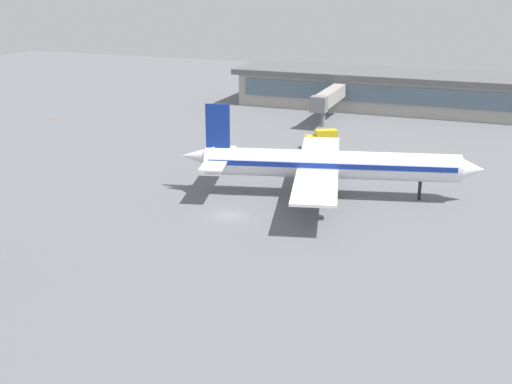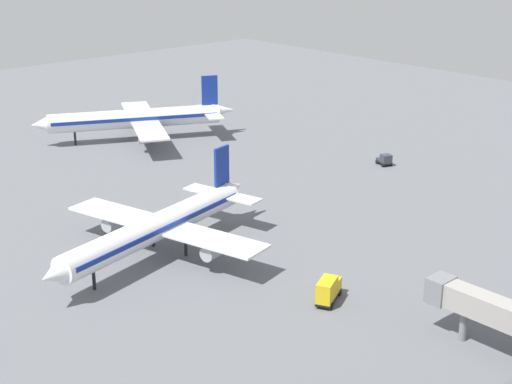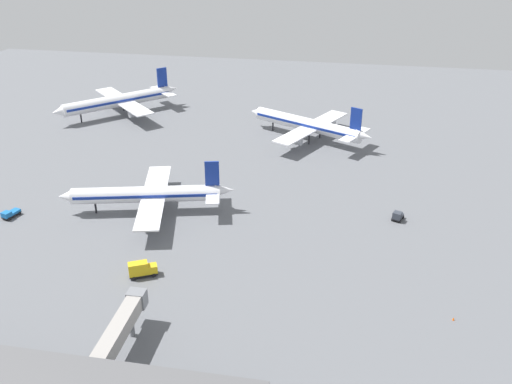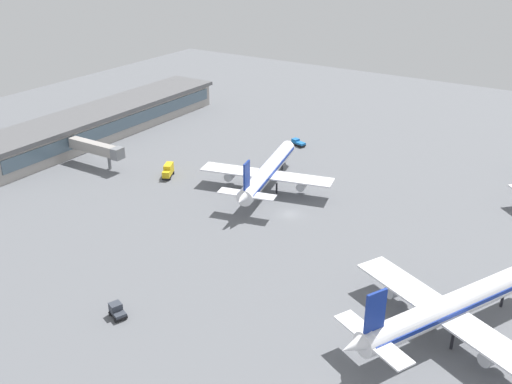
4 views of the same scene
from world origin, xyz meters
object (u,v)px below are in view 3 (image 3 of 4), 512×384
catering_truck (142,269)px  safety_cone_near_gate (453,319)px  baggage_tug (398,216)px  airplane_distant (119,101)px  airplane_at_gate (148,194)px  airplane_taxiing (308,125)px  pushback_tractor (10,214)px

catering_truck → safety_cone_near_gate: bearing=-29.5°
baggage_tug → airplane_distant: bearing=-101.6°
airplane_at_gate → airplane_taxiing: 63.74m
airplane_distant → pushback_tractor: 75.48m
baggage_tug → airplane_taxiing: bearing=-130.7°
airplane_taxiing → pushback_tractor: (-64.57, -63.18, -3.95)m
airplane_at_gate → pushback_tractor: (-31.55, -8.66, -3.68)m
safety_cone_near_gate → catering_truck: bearing=177.2°
airplane_at_gate → safety_cone_near_gate: (67.18, -28.86, -4.35)m
airplane_at_gate → baggage_tug: size_ratio=11.32×
catering_truck → safety_cone_near_gate: catering_truck is taller
airplane_taxiing → airplane_at_gate: bearing=85.3°
airplane_at_gate → pushback_tractor: size_ratio=8.73×
pushback_tractor → baggage_tug: bearing=115.7°
catering_truck → baggage_tug: size_ratio=1.60×
catering_truck → baggage_tug: bearing=5.5°
airplane_taxiing → airplane_distant: 68.96m
catering_truck → baggage_tug: (51.04, 32.23, -0.54)m
pushback_tractor → safety_cone_near_gate: bearing=94.8°
baggage_tug → pushback_tractor: bearing=-59.5°
airplane_distant → safety_cone_near_gate: 139.84m
airplane_taxiing → baggage_tug: bearing=144.6°
pushback_tractor → safety_cone_near_gate: pushback_tractor is taller
airplane_distant → baggage_tug: (93.73, -60.37, -4.03)m
baggage_tug → pushback_tractor: baggage_tug is taller
airplane_distant → pushback_tractor: bearing=47.0°
airplane_at_gate → safety_cone_near_gate: bearing=143.1°
catering_truck → airplane_at_gate: bearing=80.0°
catering_truck → pushback_tractor: (-39.37, 17.31, -0.73)m
baggage_tug → safety_cone_near_gate: baggage_tug is taller
airplane_at_gate → airplane_distant: bearing=-76.0°
airplane_at_gate → airplane_distant: 75.20m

